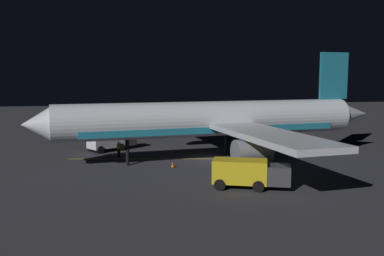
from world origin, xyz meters
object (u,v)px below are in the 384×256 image
Objects in this scene: catering_truck at (248,174)px; ground_crew_worker at (119,149)px; baggage_truck at (110,140)px; traffic_cone_near_left at (173,165)px; traffic_cone_near_right at (173,151)px; airliner at (216,120)px.

ground_crew_worker is at bearing 32.93° from catering_truck.
baggage_truck is at bearing 11.92° from ground_crew_worker.
catering_truck is 10.08m from traffic_cone_near_left.
ground_crew_worker is 6.37m from traffic_cone_near_right.
ground_crew_worker reaches higher than traffic_cone_near_left.
ground_crew_worker is 8.16m from traffic_cone_near_left.
traffic_cone_near_right is (7.63, -1.14, 0.00)m from traffic_cone_near_left.
airliner is 12.16m from catering_truck.
catering_truck is at bearing 178.26° from airliner.
baggage_truck is at bearing 65.94° from traffic_cone_near_right.
traffic_cone_near_right is (16.45, 3.63, -0.95)m from catering_truck.
ground_crew_worker is 3.16× the size of traffic_cone_near_left.
airliner is 70.44× the size of traffic_cone_near_left.
traffic_cone_near_right is at bearing -8.48° from traffic_cone_near_left.
airliner is at bearing -108.53° from ground_crew_worker.
traffic_cone_near_left is at bearing -150.94° from baggage_truck.
baggage_truck is 7.90m from traffic_cone_near_right.
traffic_cone_near_left is 7.71m from traffic_cone_near_right.
traffic_cone_near_left is 1.00× the size of traffic_cone_near_right.
catering_truck is at bearing -151.25° from baggage_truck.
ground_crew_worker is (-4.46, -0.94, -0.43)m from baggage_truck.
airliner is 6.46× the size of baggage_truck.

